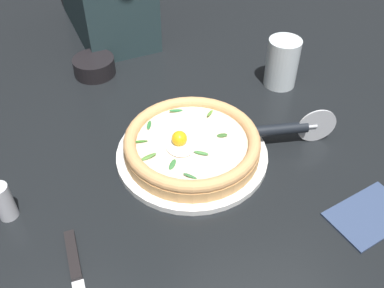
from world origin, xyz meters
name	(u,v)px	position (x,y,z in m)	size (l,w,h in m)	color
ground_plane	(210,173)	(0.00, 0.00, -0.01)	(2.40, 2.40, 0.03)	black
pizza_plate	(192,154)	(0.04, 0.03, 0.01)	(0.29, 0.29, 0.01)	white
pizza	(192,144)	(0.04, 0.03, 0.03)	(0.26, 0.26, 0.06)	#E1A563
side_bowl	(94,66)	(0.37, 0.20, 0.02)	(0.10, 0.10, 0.04)	black
pizza_cutter	(291,128)	(0.04, -0.17, 0.04)	(0.03, 0.16, 0.08)	silver
table_knife	(76,275)	(-0.18, 0.25, 0.00)	(0.23, 0.05, 0.01)	silver
drinking_glass	(282,66)	(0.24, -0.22, 0.05)	(0.07, 0.07, 0.11)	silver
folded_napkin	(370,214)	(-0.17, -0.24, 0.00)	(0.14, 0.09, 0.01)	navy
pepper_shaker	(3,202)	(-0.04, 0.36, 0.04)	(0.03, 0.03, 0.07)	silver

